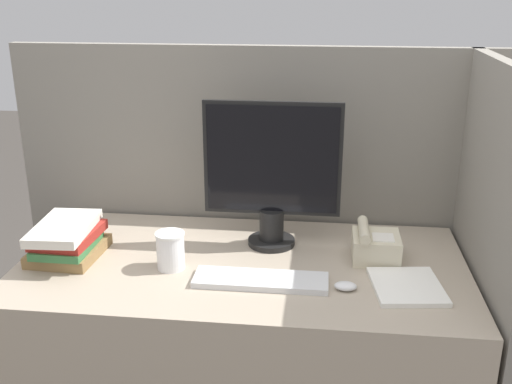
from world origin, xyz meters
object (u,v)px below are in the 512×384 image
Objects in this scene: monitor at (272,177)px; coffee_cup at (171,250)px; mouse at (345,286)px; keyboard at (261,280)px; desk_telephone at (375,246)px; book_stack at (67,240)px.

coffee_cup is at bearing -143.57° from monitor.
coffee_cup is (-0.58, 0.09, 0.05)m from mouse.
keyboard is 0.43m from desk_telephone.
coffee_cup is (-0.32, -0.23, -0.19)m from monitor.
book_stack is (-0.68, 0.11, 0.05)m from keyboard.
desk_telephone is (0.37, 0.22, 0.04)m from keyboard.
book_stack is (-0.37, 0.04, 0.00)m from coffee_cup.
book_stack reaches higher than keyboard.
monitor reaches higher than book_stack.
desk_telephone is at bearing -13.42° from monitor.
coffee_cup is 0.70m from desk_telephone.
monitor reaches higher than keyboard.
monitor reaches higher than desk_telephone.
coffee_cup is at bearing 167.05° from keyboard.
keyboard is 0.70m from book_stack.
mouse is (0.27, -0.01, 0.00)m from keyboard.
mouse is (0.26, -0.32, -0.24)m from monitor.
keyboard is 2.38× the size of desk_telephone.
keyboard is 0.27m from mouse.
monitor is 1.73× the size of book_stack.
mouse is 0.26m from desk_telephone.
desk_telephone is at bearing 12.15° from coffee_cup.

